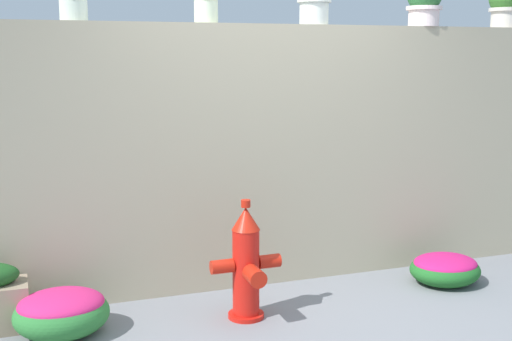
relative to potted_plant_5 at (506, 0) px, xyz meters
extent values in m
plane|color=slate|center=(-2.28, -1.24, -2.26)|extent=(24.00, 24.00, 0.00)
cube|color=tan|center=(-2.28, -0.01, -1.25)|extent=(5.22, 0.28, 2.02)
cylinder|color=silver|center=(-3.65, 0.02, -0.14)|extent=(0.19, 0.19, 0.20)
cylinder|color=beige|center=(-2.71, -0.01, -0.13)|extent=(0.17, 0.17, 0.21)
cylinder|color=silver|center=(-1.84, -0.01, -0.14)|extent=(0.23, 0.23, 0.20)
cylinder|color=silver|center=(-1.84, -0.01, -0.05)|extent=(0.27, 0.27, 0.03)
cylinder|color=silver|center=(-0.86, -0.05, -0.16)|extent=(0.25, 0.25, 0.16)
cylinder|color=silver|center=(-0.86, -0.05, -0.09)|extent=(0.29, 0.29, 0.03)
cylinder|color=beige|center=(0.00, 0.00, -0.15)|extent=(0.24, 0.24, 0.17)
cylinder|color=beige|center=(0.00, 0.00, -0.08)|extent=(0.28, 0.28, 0.03)
cylinder|color=red|center=(-2.65, -0.73, -2.24)|extent=(0.25, 0.25, 0.03)
cylinder|color=red|center=(-2.65, -0.73, -1.94)|extent=(0.18, 0.18, 0.62)
cone|color=red|center=(-2.65, -0.73, -1.55)|extent=(0.19, 0.19, 0.16)
cylinder|color=red|center=(-2.65, -0.73, -1.45)|extent=(0.06, 0.06, 0.05)
cylinder|color=red|center=(-2.82, -0.73, -1.87)|extent=(0.15, 0.09, 0.09)
cylinder|color=red|center=(-2.48, -0.73, -1.87)|extent=(0.15, 0.09, 0.09)
cylinder|color=red|center=(-2.65, -0.90, -1.90)|extent=(0.12, 0.17, 0.12)
ellipsoid|color=#1E6023|center=(-0.94, -0.61, -2.15)|extent=(0.57, 0.51, 0.24)
ellipsoid|color=#C11A63|center=(-0.94, -0.61, -2.09)|extent=(0.51, 0.45, 0.13)
ellipsoid|color=#2E7935|center=(-3.86, -0.59, -2.12)|extent=(0.61, 0.55, 0.31)
ellipsoid|color=#CF2367|center=(-3.86, -0.59, -2.05)|extent=(0.55, 0.49, 0.17)
camera|label=1|loc=(-4.06, -4.82, -0.46)|focal=46.44mm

